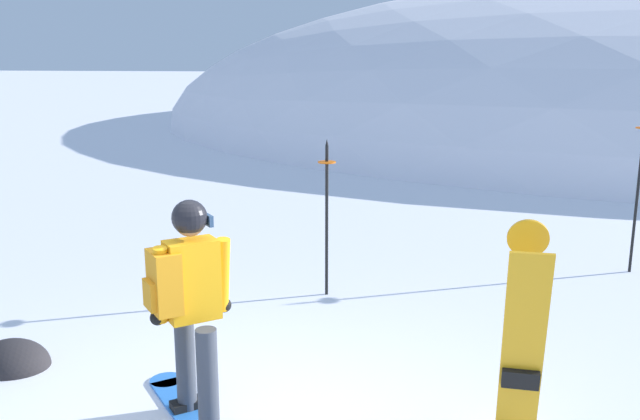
% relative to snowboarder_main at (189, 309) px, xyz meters
% --- Properties ---
extents(snowboarder_main, '(1.33, 1.43, 1.71)m').
position_rel_snowboarder_main_xyz_m(snowboarder_main, '(0.00, 0.00, 0.00)').
color(snowboarder_main, blue).
rests_on(snowboarder_main, ground).
extents(spare_snowboard, '(0.28, 0.42, 1.62)m').
position_rel_snowboarder_main_xyz_m(spare_snowboard, '(2.32, 0.24, -0.10)').
color(spare_snowboard, orange).
rests_on(spare_snowboard, ground).
extents(piste_marker_near, '(0.20, 0.20, 1.81)m').
position_rel_snowboarder_main_xyz_m(piste_marker_near, '(0.36, 3.02, 0.12)').
color(piste_marker_near, black).
rests_on(piste_marker_near, ground).
extents(piste_marker_far, '(0.20, 0.20, 2.11)m').
position_rel_snowboarder_main_xyz_m(piste_marker_far, '(3.98, 4.71, 0.28)').
color(piste_marker_far, black).
rests_on(piste_marker_far, ground).
extents(rock_mid, '(0.68, 0.58, 0.48)m').
position_rel_snowboarder_main_xyz_m(rock_mid, '(-1.98, 0.58, -0.92)').
color(rock_mid, '#282628').
rests_on(rock_mid, ground).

